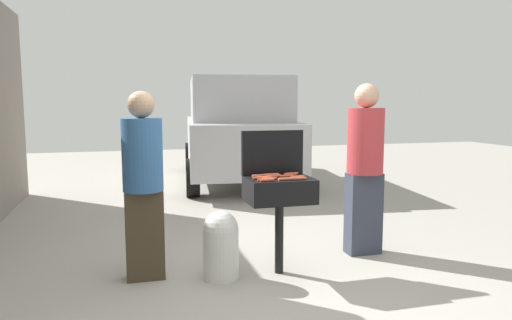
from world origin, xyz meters
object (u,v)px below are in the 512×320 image
(hot_dog_10, at_px, (297,177))
(hot_dog_3, at_px, (274,175))
(parked_minivan, at_px, (237,130))
(hot_dog_14, at_px, (265,180))
(hot_dog_6, at_px, (290,175))
(hot_dog_9, at_px, (269,178))
(hot_dog_5, at_px, (286,176))
(hot_dog_13, at_px, (273,176))
(hot_dog_2, at_px, (291,174))
(person_left, at_px, (143,179))
(hot_dog_12, at_px, (259,176))
(propane_tank, at_px, (221,243))
(hot_dog_4, at_px, (272,175))
(hot_dog_0, at_px, (299,178))
(hot_dog_15, at_px, (260,178))
(person_right, at_px, (365,163))
(hot_dog_1, at_px, (267,180))
(hot_dog_7, at_px, (264,177))
(bbq_grill, at_px, (279,193))
(hot_dog_11, at_px, (297,178))
(hot_dog_8, at_px, (285,179))

(hot_dog_10, bearing_deg, hot_dog_3, 145.38)
(parked_minivan, bearing_deg, hot_dog_14, 86.35)
(hot_dog_6, xyz_separation_m, hot_dog_9, (-0.25, -0.16, 0.00))
(hot_dog_3, distance_m, parked_minivan, 5.11)
(hot_dog_5, distance_m, hot_dog_13, 0.12)
(hot_dog_2, bearing_deg, hot_dog_13, -155.72)
(hot_dog_6, xyz_separation_m, person_left, (-1.33, 0.09, 0.00))
(hot_dog_12, bearing_deg, hot_dog_3, -10.01)
(propane_tank, bearing_deg, hot_dog_4, 13.01)
(hot_dog_0, xyz_separation_m, hot_dog_3, (-0.17, 0.22, 0.00))
(parked_minivan, bearing_deg, hot_dog_15, 86.00)
(hot_dog_4, distance_m, propane_tank, 0.79)
(hot_dog_0, relative_size, hot_dog_3, 1.00)
(hot_dog_0, relative_size, hot_dog_14, 1.00)
(hot_dog_0, height_order, person_right, person_right)
(hot_dog_1, distance_m, hot_dog_12, 0.26)
(hot_dog_12, bearing_deg, hot_dog_14, -92.29)
(person_right, bearing_deg, hot_dog_9, 18.03)
(hot_dog_5, bearing_deg, hot_dog_2, 52.20)
(person_right, bearing_deg, hot_dog_1, 20.91)
(hot_dog_5, height_order, hot_dog_7, same)
(hot_dog_9, bearing_deg, hot_dog_0, -15.72)
(propane_tank, bearing_deg, person_right, 11.07)
(propane_tank, bearing_deg, bbq_grill, -1.01)
(hot_dog_3, relative_size, hot_dog_6, 1.00)
(hot_dog_10, height_order, hot_dog_11, same)
(hot_dog_4, xyz_separation_m, hot_dog_12, (-0.13, -0.03, 0.00))
(person_right, bearing_deg, hot_dog_14, 19.42)
(hot_dog_7, height_order, person_right, person_right)
(hot_dog_0, distance_m, hot_dog_15, 0.35)
(hot_dog_1, xyz_separation_m, person_left, (-1.04, 0.33, 0.00))
(hot_dog_14, distance_m, hot_dog_15, 0.10)
(hot_dog_5, xyz_separation_m, hot_dog_8, (-0.06, -0.15, 0.00))
(hot_dog_0, relative_size, hot_dog_15, 1.00)
(person_right, bearing_deg, hot_dog_12, 9.51)
(hot_dog_4, relative_size, hot_dog_11, 1.00)
(bbq_grill, distance_m, hot_dog_13, 0.17)
(bbq_grill, bearing_deg, parked_minivan, 81.18)
(hot_dog_3, relative_size, hot_dog_7, 1.00)
(bbq_grill, xyz_separation_m, hot_dog_8, (0.01, -0.14, 0.15))
(hot_dog_10, bearing_deg, hot_dog_4, 136.16)
(hot_dog_2, bearing_deg, propane_tank, -170.36)
(hot_dog_7, distance_m, hot_dog_10, 0.30)
(person_left, bearing_deg, hot_dog_3, 11.59)
(hot_dog_5, distance_m, propane_tank, 0.85)
(hot_dog_10, xyz_separation_m, hot_dog_12, (-0.32, 0.15, 0.00))
(hot_dog_3, bearing_deg, hot_dog_8, -79.63)
(bbq_grill, distance_m, hot_dog_0, 0.25)
(hot_dog_0, distance_m, hot_dog_6, 0.23)
(hot_dog_1, bearing_deg, hot_dog_0, 2.11)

